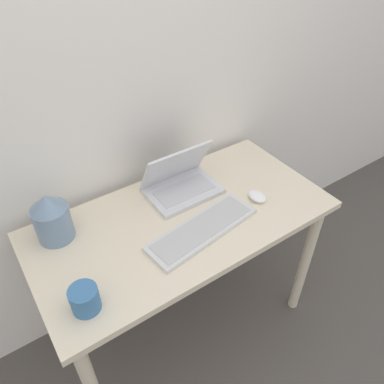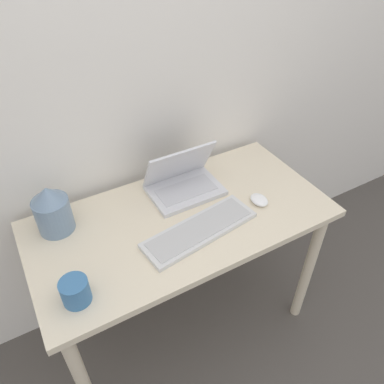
{
  "view_description": "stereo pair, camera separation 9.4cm",
  "coord_description": "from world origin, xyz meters",
  "px_view_note": "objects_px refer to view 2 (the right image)",
  "views": [
    {
      "loc": [
        -0.59,
        -0.63,
        1.83
      ],
      "look_at": [
        0.05,
        0.32,
        0.87
      ],
      "focal_mm": 35.0,
      "sensor_mm": 36.0,
      "label": 1
    },
    {
      "loc": [
        -0.51,
        -0.68,
        1.83
      ],
      "look_at": [
        0.05,
        0.32,
        0.87
      ],
      "focal_mm": 35.0,
      "sensor_mm": 36.0,
      "label": 2
    }
  ],
  "objects_px": {
    "laptop": "(183,181)",
    "mouse": "(259,200)",
    "keyboard": "(200,230)",
    "vase": "(52,209)",
    "mug": "(75,291)"
  },
  "relations": [
    {
      "from": "mouse",
      "to": "vase",
      "type": "xyz_separation_m",
      "value": [
        -0.78,
        0.27,
        0.09
      ]
    },
    {
      "from": "keyboard",
      "to": "vase",
      "type": "xyz_separation_m",
      "value": [
        -0.48,
        0.29,
        0.09
      ]
    },
    {
      "from": "mouse",
      "to": "mug",
      "type": "distance_m",
      "value": 0.82
    },
    {
      "from": "vase",
      "to": "mug",
      "type": "distance_m",
      "value": 0.37
    },
    {
      "from": "mouse",
      "to": "vase",
      "type": "relative_size",
      "value": 0.43
    },
    {
      "from": "laptop",
      "to": "mug",
      "type": "distance_m",
      "value": 0.66
    },
    {
      "from": "laptop",
      "to": "keyboard",
      "type": "distance_m",
      "value": 0.27
    },
    {
      "from": "laptop",
      "to": "mug",
      "type": "bearing_deg",
      "value": -150.01
    },
    {
      "from": "keyboard",
      "to": "mouse",
      "type": "bearing_deg",
      "value": 4.49
    },
    {
      "from": "laptop",
      "to": "mug",
      "type": "xyz_separation_m",
      "value": [
        -0.57,
        -0.33,
        -0.0
      ]
    },
    {
      "from": "mouse",
      "to": "keyboard",
      "type": "bearing_deg",
      "value": -175.51
    },
    {
      "from": "laptop",
      "to": "mouse",
      "type": "xyz_separation_m",
      "value": [
        0.24,
        -0.23,
        -0.03
      ]
    },
    {
      "from": "keyboard",
      "to": "mug",
      "type": "height_order",
      "value": "mug"
    },
    {
      "from": "keyboard",
      "to": "laptop",
      "type": "bearing_deg",
      "value": 75.6
    },
    {
      "from": "vase",
      "to": "keyboard",
      "type": "bearing_deg",
      "value": -31.36
    }
  ]
}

